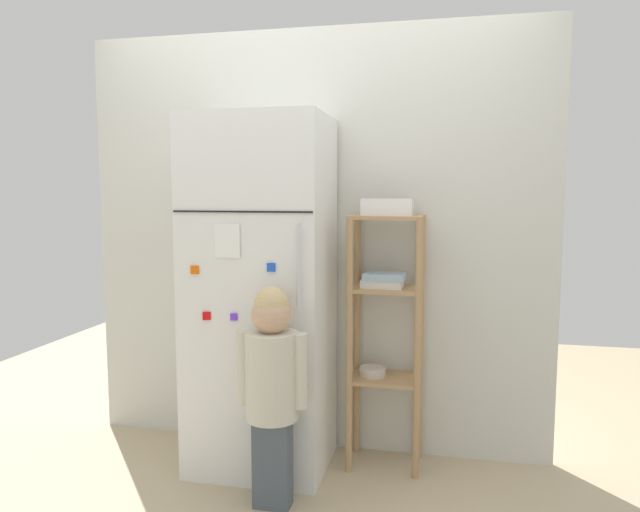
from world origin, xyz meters
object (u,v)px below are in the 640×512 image
(refrigerator, at_px, (261,295))
(child_standing, at_px, (272,375))
(fruit_bin, at_px, (388,209))
(pantry_shelf_unit, at_px, (385,318))

(refrigerator, bearing_deg, child_standing, -65.77)
(fruit_bin, bearing_deg, child_standing, -131.15)
(refrigerator, bearing_deg, pantry_shelf_unit, 11.80)
(refrigerator, relative_size, pantry_shelf_unit, 1.38)
(refrigerator, height_order, fruit_bin, refrigerator)
(child_standing, xyz_separation_m, fruit_bin, (0.46, 0.53, 0.74))
(child_standing, bearing_deg, fruit_bin, 48.85)
(child_standing, height_order, pantry_shelf_unit, pantry_shelf_unit)
(fruit_bin, bearing_deg, refrigerator, -168.80)
(pantry_shelf_unit, relative_size, fruit_bin, 5.19)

